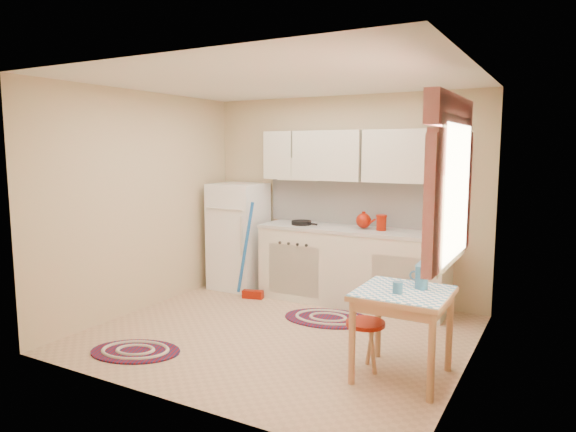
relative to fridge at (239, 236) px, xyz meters
The scene contains 14 objects.
room_shell 2.02m from the fridge, 33.98° to the right, with size 3.64×3.60×2.52m.
fridge is the anchor object (origin of this frame).
broom 0.57m from the fridge, 38.19° to the right, with size 0.28×0.12×1.20m, color blue, non-canonical shape.
base_cabinets 1.62m from the fridge, ahead, with size 2.25×0.60×0.88m, color beige.
countertop 1.61m from the fridge, ahead, with size 2.27×0.62×0.04m, color #BAB8B1.
frying_pan 0.97m from the fridge, ahead, with size 0.25×0.25×0.05m, color black.
red_kettle 1.77m from the fridge, ahead, with size 0.20×0.18×0.20m, color maroon, non-canonical shape.
red_canister 1.98m from the fridge, ahead, with size 0.11×0.11×0.16m, color maroon.
table 3.18m from the fridge, 30.92° to the right, with size 0.72×0.72×0.72m, color tan.
stool 2.95m from the fridge, 34.25° to the right, with size 0.33×0.33×0.42m, color maroon.
coffee_pot 3.21m from the fridge, 28.06° to the right, with size 0.13×0.11×0.26m, color #2A5D82, non-canonical shape.
mug 3.20m from the fridge, 32.62° to the right, with size 0.08×0.08×0.10m, color #2A5D82.
rug_center 1.84m from the fridge, 20.88° to the right, with size 0.97×0.65×0.02m, color maroon, non-canonical shape.
rug_left 2.45m from the fridge, 79.43° to the right, with size 0.84×0.56×0.02m, color maroon, non-canonical shape.
Camera 1 is at (2.50, -4.31, 1.86)m, focal length 32.00 mm.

